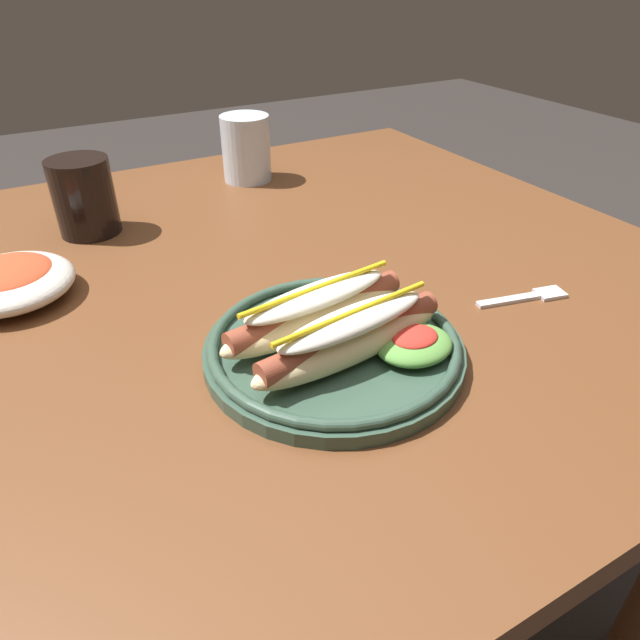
# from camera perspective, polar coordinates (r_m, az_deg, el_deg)

# --- Properties ---
(ground_plane) EXTENTS (8.00, 8.00, 0.00)m
(ground_plane) POSITION_cam_1_polar(r_m,az_deg,el_deg) (1.30, -5.23, -25.60)
(ground_plane) COLOR #2D2826
(dining_table) EXTENTS (1.23, 1.05, 0.74)m
(dining_table) POSITION_cam_1_polar(r_m,az_deg,el_deg) (0.82, -7.49, -1.47)
(dining_table) COLOR brown
(dining_table) RESTS_ON ground_plane
(hot_dog_plate) EXTENTS (0.28, 0.28, 0.08)m
(hot_dog_plate) POSITION_cam_1_polar(r_m,az_deg,el_deg) (0.61, 1.74, -1.73)
(hot_dog_plate) COLOR #334C3D
(hot_dog_plate) RESTS_ON dining_table
(fork) EXTENTS (0.12, 0.05, 0.00)m
(fork) POSITION_cam_1_polar(r_m,az_deg,el_deg) (0.77, 20.02, 2.18)
(fork) COLOR silver
(fork) RESTS_ON dining_table
(soda_cup) EXTENTS (0.09, 0.09, 0.11)m
(soda_cup) POSITION_cam_1_polar(r_m,az_deg,el_deg) (0.95, -22.42, 11.27)
(soda_cup) COLOR black
(soda_cup) RESTS_ON dining_table
(water_cup) EXTENTS (0.09, 0.09, 0.12)m
(water_cup) POSITION_cam_1_polar(r_m,az_deg,el_deg) (1.11, -7.36, 16.58)
(water_cup) COLOR silver
(water_cup) RESTS_ON dining_table
(side_bowl) EXTENTS (0.15, 0.15, 0.05)m
(side_bowl) POSITION_cam_1_polar(r_m,az_deg,el_deg) (0.81, -28.54, 3.43)
(side_bowl) COLOR silver
(side_bowl) RESTS_ON dining_table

